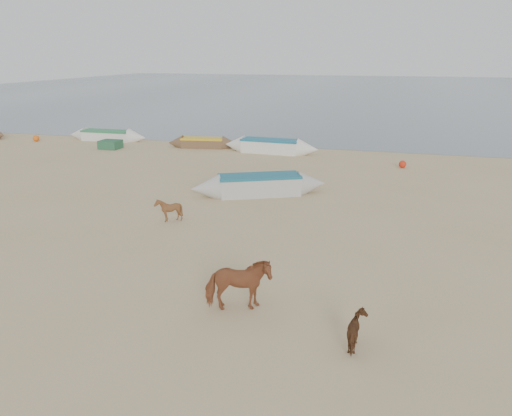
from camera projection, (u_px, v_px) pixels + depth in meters
The scene contains 8 objects.
ground at pixel (221, 276), 15.38m from camera, with size 140.00×140.00×0.00m, color tan.
sea at pixel (373, 90), 90.68m from camera, with size 160.00×160.00×0.00m, color slate.
cow_adult at pixel (238, 285), 13.15m from camera, with size 0.80×1.75×1.48m, color brown.
calf_front at pixel (169, 210), 20.23m from camera, with size 0.79×0.89×0.98m, color brown.
calf_right at pixel (359, 332), 11.53m from camera, with size 0.84×0.72×0.84m, color #55321B.
near_canoe at pixel (259, 185), 24.00m from camera, with size 6.60×1.32×0.99m, color beige, non-canonical shape.
waterline_canoes at pixel (276, 145), 34.60m from camera, with size 58.35×3.95×0.94m.
beach_clutter at pixel (381, 155), 31.94m from camera, with size 45.07×4.29×0.64m.
Camera 1 is at (4.88, -13.23, 6.60)m, focal length 35.00 mm.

